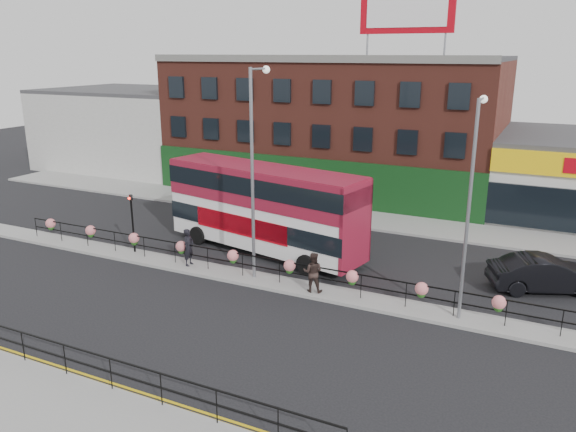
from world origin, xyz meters
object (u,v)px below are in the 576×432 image
at_px(car, 546,274).
at_px(pedestrian_b, 313,272).
at_px(double_decker_bus, 264,201).
at_px(lamp_column_east, 471,192).
at_px(pedestrian_a, 189,247).
at_px(lamp_column_west, 255,157).

relative_size(car, pedestrian_b, 2.87).
bearing_deg(pedestrian_b, double_decker_bus, -54.16).
bearing_deg(lamp_column_east, pedestrian_a, -179.51).
relative_size(double_decker_bus, lamp_column_east, 1.36).
distance_m(pedestrian_a, pedestrian_b, 6.96).
height_order(car, pedestrian_b, pedestrian_b).
relative_size(double_decker_bus, pedestrian_b, 6.49).
bearing_deg(car, double_decker_bus, 70.87).
xyz_separation_m(lamp_column_west, lamp_column_east, (9.65, -0.19, -0.59)).
bearing_deg(double_decker_bus, pedestrian_a, -122.08).
xyz_separation_m(pedestrian_a, pedestrian_b, (6.96, -0.28, -0.03)).
bearing_deg(lamp_column_west, pedestrian_b, -10.36).
relative_size(lamp_column_west, lamp_column_east, 1.11).
height_order(pedestrian_a, lamp_column_east, lamp_column_east).
distance_m(double_decker_bus, lamp_column_west, 4.82).
height_order(double_decker_bus, pedestrian_a, double_decker_bus).
relative_size(double_decker_bus, pedestrian_a, 6.29).
bearing_deg(pedestrian_a, lamp_column_west, -87.57).
height_order(double_decker_bus, lamp_column_east, lamp_column_east).
height_order(pedestrian_b, lamp_column_east, lamp_column_east).
relative_size(pedestrian_a, lamp_column_west, 0.19).
bearing_deg(double_decker_bus, lamp_column_west, -68.12).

